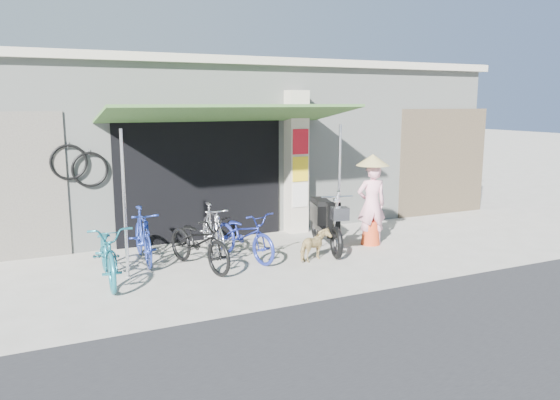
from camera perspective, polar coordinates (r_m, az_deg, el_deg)
name	(u,v)px	position (r m, az deg, el deg)	size (l,w,h in m)	color
ground	(315,266)	(9.39, 3.73, -6.91)	(80.00, 80.00, 0.00)	#A9A399
road_strip	(539,390)	(6.14, 25.47, -17.45)	(80.00, 6.00, 0.01)	#29292B
bicycle_shop	(217,140)	(13.68, -6.59, 6.25)	(12.30, 5.30, 3.66)	#A2A79F
shop_pillar	(296,162)	(11.60, 1.66, 3.95)	(0.42, 0.44, 3.00)	beige
awning	(230,116)	(10.09, -5.20, 8.77)	(4.60, 1.88, 2.72)	#365C29
neighbour_right	(443,162)	(14.09, 16.66, 3.82)	(2.60, 0.06, 2.60)	brown
bike_teal	(108,252)	(8.86, -17.51, -5.20)	(0.63, 1.82, 0.95)	#1A6978
bike_blue	(143,235)	(9.77, -14.13, -3.62)	(0.45, 1.59, 0.95)	navy
bike_black	(199,241)	(9.23, -8.42, -4.31)	(0.61, 1.76, 0.92)	black
bike_silver	(213,228)	(10.18, -7.05, -2.97)	(0.43, 1.50, 0.90)	silver
bike_navy	(244,235)	(9.71, -3.77, -3.65)	(0.58, 1.67, 0.88)	navy
street_dog	(315,246)	(9.62, 3.68, -4.78)	(0.30, 0.65, 0.55)	tan
moped	(325,221)	(10.43, 4.74, -2.25)	(0.75, 1.98, 1.14)	black
nun	(372,200)	(10.74, 9.55, -0.04)	(0.65, 0.64, 1.78)	#F6A6B7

